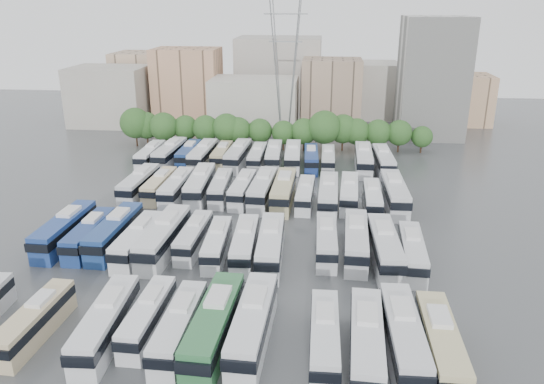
# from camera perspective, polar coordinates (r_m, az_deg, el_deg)

# --- Properties ---
(ground) EXTENTS (220.00, 220.00, 0.00)m
(ground) POSITION_cam_1_polar(r_m,az_deg,el_deg) (70.89, -3.47, -4.50)
(ground) COLOR #424447
(ground) RESTS_ON ground
(tree_line) EXTENTS (64.44, 7.96, 8.55)m
(tree_line) POSITION_cam_1_polar(r_m,az_deg,el_deg) (109.31, -1.10, 6.82)
(tree_line) COLOR black
(tree_line) RESTS_ON ground
(city_buildings) EXTENTS (102.00, 35.00, 20.00)m
(city_buildings) POSITION_cam_1_polar(r_m,az_deg,el_deg) (138.35, -1.85, 11.10)
(city_buildings) COLOR #9E998E
(city_buildings) RESTS_ON ground
(apartment_tower) EXTENTS (14.00, 14.00, 26.00)m
(apartment_tower) POSITION_cam_1_polar(r_m,az_deg,el_deg) (124.85, 16.85, 11.68)
(apartment_tower) COLOR silver
(apartment_tower) RESTS_ON ground
(electricity_pylon) EXTENTS (9.00, 6.91, 33.83)m
(electricity_pylon) POSITION_cam_1_polar(r_m,az_deg,el_deg) (114.42, 1.45, 14.67)
(electricity_pylon) COLOR slate
(electricity_pylon) RESTS_ON ground
(bus_r0_s2) EXTENTS (2.90, 11.10, 3.45)m
(bus_r0_s2) POSITION_cam_1_polar(r_m,az_deg,el_deg) (54.40, -24.15, -12.55)
(bus_r0_s2) COLOR #C8B489
(bus_r0_s2) RESTS_ON ground
(bus_r0_s4) EXTENTS (3.23, 12.48, 3.88)m
(bus_r0_s4) POSITION_cam_1_polar(r_m,az_deg,el_deg) (51.54, -17.42, -13.25)
(bus_r0_s4) COLOR silver
(bus_r0_s4) RESTS_ON ground
(bus_r0_s5) EXTENTS (2.59, 10.84, 3.39)m
(bus_r0_s5) POSITION_cam_1_polar(r_m,az_deg,el_deg) (51.91, -13.21, -12.87)
(bus_r0_s5) COLOR silver
(bus_r0_s5) RESTS_ON ground
(bus_r0_s6) EXTENTS (2.73, 11.70, 3.66)m
(bus_r0_s6) POSITION_cam_1_polar(r_m,az_deg,el_deg) (49.65, -9.93, -14.09)
(bus_r0_s6) COLOR silver
(bus_r0_s6) RESTS_ON ground
(bus_r0_s7) EXTENTS (3.51, 13.59, 4.23)m
(bus_r0_s7) POSITION_cam_1_polar(r_m,az_deg,el_deg) (48.98, -6.22, -14.02)
(bus_r0_s7) COLOR #2E6D3D
(bus_r0_s7) RESTS_ON ground
(bus_r0_s8) EXTENTS (3.32, 13.28, 4.14)m
(bus_r0_s8) POSITION_cam_1_polar(r_m,az_deg,el_deg) (48.92, -2.08, -14.00)
(bus_r0_s8) COLOR silver
(bus_r0_s8) RESTS_ON ground
(bus_r0_s10) EXTENTS (2.66, 11.56, 3.62)m
(bus_r0_s10) POSITION_cam_1_polar(r_m,az_deg,el_deg) (47.88, 5.68, -15.33)
(bus_r0_s10) COLOR silver
(bus_r0_s10) RESTS_ON ground
(bus_r0_s11) EXTENTS (3.38, 12.90, 4.01)m
(bus_r0_s11) POSITION_cam_1_polar(r_m,az_deg,el_deg) (47.49, 10.12, -15.62)
(bus_r0_s11) COLOR silver
(bus_r0_s11) RESTS_ON ground
(bus_r0_s12) EXTENTS (3.12, 13.03, 4.07)m
(bus_r0_s12) POSITION_cam_1_polar(r_m,az_deg,el_deg) (48.74, 13.94, -14.86)
(bus_r0_s12) COLOR silver
(bus_r0_s12) RESTS_ON ground
(bus_r0_s13) EXTENTS (2.82, 12.45, 3.90)m
(bus_r0_s13) POSITION_cam_1_polar(r_m,az_deg,el_deg) (48.80, 17.69, -15.35)
(bus_r0_s13) COLOR #C6BB88
(bus_r0_s13) RESTS_ON ground
(bus_r1_s0) EXTENTS (3.16, 13.03, 4.07)m
(bus_r1_s0) POSITION_cam_1_polar(r_m,az_deg,el_deg) (72.03, -21.39, -3.78)
(bus_r1_s0) COLOR navy
(bus_r1_s0) RESTS_ON ground
(bus_r1_s1) EXTENTS (2.54, 11.59, 3.64)m
(bus_r1_s1) POSITION_cam_1_polar(r_m,az_deg,el_deg) (70.12, -19.04, -4.32)
(bus_r1_s1) COLOR navy
(bus_r1_s1) RESTS_ON ground
(bus_r1_s2) EXTENTS (3.24, 12.99, 4.05)m
(bus_r1_s2) POSITION_cam_1_polar(r_m,az_deg,el_deg) (69.34, -16.55, -4.13)
(bus_r1_s2) COLOR navy
(bus_r1_s2) RESTS_ON ground
(bus_r1_s3) EXTENTS (3.09, 12.13, 3.78)m
(bus_r1_s3) POSITION_cam_1_polar(r_m,az_deg,el_deg) (66.64, -14.25, -5.03)
(bus_r1_s3) COLOR silver
(bus_r1_s3) RESTS_ON ground
(bus_r1_s4) EXTENTS (3.54, 13.75, 4.28)m
(bus_r1_s4) POSITION_cam_1_polar(r_m,az_deg,el_deg) (66.12, -11.58, -4.78)
(bus_r1_s4) COLOR silver
(bus_r1_s4) RESTS_ON ground
(bus_r1_s5) EXTENTS (2.70, 11.04, 3.44)m
(bus_r1_s5) POSITION_cam_1_polar(r_m,az_deg,el_deg) (66.71, -8.42, -4.73)
(bus_r1_s5) COLOR silver
(bus_r1_s5) RESTS_ON ground
(bus_r1_s6) EXTENTS (2.89, 11.05, 3.44)m
(bus_r1_s6) POSITION_cam_1_polar(r_m,az_deg,el_deg) (64.50, -5.94, -5.52)
(bus_r1_s6) COLOR silver
(bus_r1_s6) RESTS_ON ground
(bus_r1_s7) EXTENTS (3.13, 11.93, 3.71)m
(bus_r1_s7) POSITION_cam_1_polar(r_m,az_deg,el_deg) (63.81, -2.94, -5.59)
(bus_r1_s7) COLOR silver
(bus_r1_s7) RESTS_ON ground
(bus_r1_s8) EXTENTS (3.28, 12.97, 4.04)m
(bus_r1_s8) POSITION_cam_1_polar(r_m,az_deg,el_deg) (63.04, -0.16, -5.74)
(bus_r1_s8) COLOR silver
(bus_r1_s8) RESTS_ON ground
(bus_r1_s10) EXTENTS (2.74, 11.55, 3.61)m
(bus_r1_s10) POSITION_cam_1_polar(r_m,az_deg,el_deg) (65.07, 5.86, -5.19)
(bus_r1_s10) COLOR silver
(bus_r1_s10) RESTS_ON ground
(bus_r1_s11) EXTENTS (3.24, 12.88, 4.01)m
(bus_r1_s11) POSITION_cam_1_polar(r_m,az_deg,el_deg) (65.04, 9.02, -5.17)
(bus_r1_s11) COLOR silver
(bus_r1_s11) RESTS_ON ground
(bus_r1_s12) EXTENTS (3.38, 13.30, 4.14)m
(bus_r1_s12) POSITION_cam_1_polar(r_m,az_deg,el_deg) (63.78, 12.03, -5.85)
(bus_r1_s12) COLOR silver
(bus_r1_s12) RESTS_ON ground
(bus_r1_s13) EXTENTS (3.12, 11.83, 3.68)m
(bus_r1_s13) POSITION_cam_1_polar(r_m,az_deg,el_deg) (63.91, 14.85, -6.26)
(bus_r1_s13) COLOR silver
(bus_r1_s13) RESTS_ON ground
(bus_r2_s1) EXTENTS (3.16, 12.54, 3.91)m
(bus_r2_s1) POSITION_cam_1_polar(r_m,az_deg,el_deg) (86.39, -14.09, 0.88)
(bus_r2_s1) COLOR silver
(bus_r2_s1) RESTS_ON ground
(bus_r2_s2) EXTENTS (2.78, 11.49, 3.59)m
(bus_r2_s2) POSITION_cam_1_polar(r_m,az_deg,el_deg) (85.39, -12.00, 0.71)
(bus_r2_s2) COLOR beige
(bus_r2_s2) RESTS_ON ground
(bus_r2_s3) EXTENTS (2.86, 12.30, 3.85)m
(bus_r2_s3) POSITION_cam_1_polar(r_m,az_deg,el_deg) (83.48, -10.19, 0.48)
(bus_r2_s3) COLOR silver
(bus_r2_s3) RESTS_ON ground
(bus_r2_s4) EXTENTS (3.47, 13.40, 4.17)m
(bus_r2_s4) POSITION_cam_1_polar(r_m,az_deg,el_deg) (83.66, -7.75, 0.78)
(bus_r2_s4) COLOR silver
(bus_r2_s4) RESTS_ON ground
(bus_r2_s5) EXTENTS (3.03, 11.57, 3.60)m
(bus_r2_s5) POSITION_cam_1_polar(r_m,az_deg,el_deg) (82.98, -5.54, 0.50)
(bus_r2_s5) COLOR silver
(bus_r2_s5) RESTS_ON ground
(bus_r2_s6) EXTENTS (3.08, 11.78, 3.66)m
(bus_r2_s6) POSITION_cam_1_polar(r_m,az_deg,el_deg) (82.03, -3.18, 0.36)
(bus_r2_s6) COLOR silver
(bus_r2_s6) RESTS_ON ground
(bus_r2_s7) EXTENTS (3.51, 13.26, 4.12)m
(bus_r2_s7) POSITION_cam_1_polar(r_m,az_deg,el_deg) (81.18, -1.00, 0.34)
(bus_r2_s7) COLOR silver
(bus_r2_s7) RESTS_ON ground
(bus_r2_s8) EXTENTS (3.18, 13.35, 4.17)m
(bus_r2_s8) POSITION_cam_1_polar(r_m,az_deg,el_deg) (80.43, 1.26, 0.16)
(bus_r2_s8) COLOR tan
(bus_r2_s8) RESTS_ON ground
(bus_r2_s9) EXTENTS (2.70, 10.98, 3.42)m
(bus_r2_s9) POSITION_cam_1_polar(r_m,az_deg,el_deg) (80.11, 3.59, -0.23)
(bus_r2_s9) COLOR white
(bus_r2_s9) RESTS_ON ground
(bus_r2_s10) EXTENTS (3.02, 12.92, 4.04)m
(bus_r2_s10) POSITION_cam_1_polar(r_m,az_deg,el_deg) (79.36, 6.07, -0.28)
(bus_r2_s10) COLOR silver
(bus_r2_s10) RESTS_ON ground
(bus_r2_s11) EXTENTS (3.22, 12.14, 3.77)m
(bus_r2_s11) POSITION_cam_1_polar(r_m,az_deg,el_deg) (80.91, 8.30, -0.07)
(bus_r2_s11) COLOR silver
(bus_r2_s11) RESTS_ON ground
(bus_r2_s12) EXTENTS (2.67, 11.26, 3.52)m
(bus_r2_s12) POSITION_cam_1_polar(r_m,az_deg,el_deg) (79.50, 10.76, -0.69)
(bus_r2_s12) COLOR silver
(bus_r2_s12) RESTS_ON ground
(bus_r2_s13) EXTENTS (3.28, 13.70, 4.28)m
(bus_r2_s13) POSITION_cam_1_polar(r_m,az_deg,el_deg) (81.22, 13.03, -0.13)
(bus_r2_s13) COLOR silver
(bus_r2_s13) RESTS_ON ground
(bus_r3_s0) EXTENTS (2.60, 11.87, 3.72)m
(bus_r3_s0) POSITION_cam_1_polar(r_m,az_deg,el_deg) (102.27, -12.94, 3.90)
(bus_r3_s0) COLOR silver
(bus_r3_s0) RESTS_ON ground
(bus_r3_s1) EXTENTS (3.52, 13.21, 4.10)m
(bus_r3_s1) POSITION_cam_1_polar(r_m,az_deg,el_deg) (101.95, -10.90, 4.11)
(bus_r3_s1) COLOR silver
(bus_r3_s1) RESTS_ON ground
(bus_r3_s2) EXTENTS (2.58, 11.66, 3.66)m
(bus_r3_s2) POSITION_cam_1_polar(r_m,az_deg,el_deg) (101.76, -8.95, 4.07)
(bus_r3_s2) COLOR navy
(bus_r3_s2) RESTS_ON ground
(bus_r3_s3) EXTENTS (3.22, 13.07, 4.08)m
(bus_r3_s3) POSITION_cam_1_polar(r_m,az_deg,el_deg) (99.86, -7.45, 3.96)
(bus_r3_s3) COLOR silver
(bus_r3_s3) RESTS_ON ground
(bus_r3_s4) EXTENTS (2.51, 11.26, 3.53)m
(bus_r3_s4) POSITION_cam_1_polar(r_m,az_deg,el_deg) (100.63, -5.40, 4.01)
(bus_r3_s4) COLOR tan
(bus_r3_s4) RESTS_ON ground
(bus_r3_s5) EXTENTS (3.48, 13.20, 4.11)m
(bus_r3_s5) POSITION_cam_1_polar(r_m,az_deg,el_deg) (99.06, -3.67, 3.97)
(bus_r3_s5) COLOR silver
(bus_r3_s5) RESTS_ON ground
(bus_r3_s6) EXTENTS (2.52, 11.52, 3.61)m
(bus_r3_s6) POSITION_cam_1_polar(r_m,az_deg,el_deg) (98.78, -1.59, 3.81)
(bus_r3_s6) COLOR silver
(bus_r3_s6) RESTS_ON ground
(bus_r3_s7) EXTENTS (3.18, 12.41, 3.86)m
(bus_r3_s7) POSITION_cam_1_polar(r_m,az_deg,el_deg) (99.19, 0.20, 3.96)
(bus_r3_s7) COLOR silver
(bus_r3_s7) RESTS_ON ground
(bus_r3_s8) EXTENTS (3.25, 12.80, 3.99)m
(bus_r3_s8) POSITION_cam_1_polar(r_m,az_deg,el_deg) (98.72, 2.25, 3.90)
(bus_r3_s8) COLOR silver
(bus_r3_s8) RESTS_ON ground
(bus_r3_s9) EXTENTS (3.01, 11.58, 3.60)m
(bus_r3_s9) POSITION_cam_1_polar(r_m,az_deg,el_deg) (97.96, 4.23, 3.62)
(bus_r3_s9) COLOR navy
(bus_r3_s9) RESTS_ON ground
(bus_r3_s10) EXTENTS (2.42, 11.02, 3.46)m
(bus_r3_s10) POSITION_cam_1_polar(r_m,az_deg,el_deg) (98.26, 6.05, 3.57)
(bus_r3_s10) COLOR silver
(bus_r3_s10) RESTS_ON ground
(bus_r3_s12) EXTENTS (3.12, 13.33, 4.17)m
(bus_r3_s12) POSITION_cam_1_polar(r_m,az_deg,el_deg) (97.81, 9.83, 3.51)
(bus_r3_s12) COLOR silver
(bus_r3_s12) RESTS_ON ground
(bus_r3_s13) EXTENTS (3.32, 12.96, 4.03)m
(bus_r3_s13) POSITION_cam_1_polar(r_m,az_deg,el_deg) (97.57, 11.89, 3.29)
(bus_r3_s13) COLOR silver
(bus_r3_s13) RESTS_ON ground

